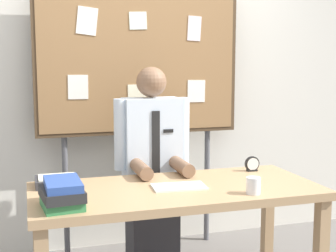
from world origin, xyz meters
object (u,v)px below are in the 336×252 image
at_px(book_stack, 62,194).
at_px(coffee_mug, 253,186).
at_px(desk, 176,201).
at_px(paper_tray, 57,181).
at_px(person, 152,176).
at_px(desk_clock, 252,165).
at_px(open_notebook, 179,187).
at_px(bulletin_board, 139,59).

bearing_deg(book_stack, coffee_mug, -2.87).
relative_size(desk, paper_tray, 6.67).
bearing_deg(person, desk_clock, -26.71).
distance_m(desk, person, 0.56).
bearing_deg(book_stack, open_notebook, 15.52).
distance_m(desk, coffee_mug, 0.48).
bearing_deg(person, paper_tray, -155.13).
height_order(desk, paper_tray, paper_tray).
bearing_deg(book_stack, bulletin_board, 58.94).
bearing_deg(desk_clock, bulletin_board, 132.69).
height_order(desk, coffee_mug, coffee_mug).
relative_size(book_stack, desk_clock, 3.05).
height_order(book_stack, desk_clock, book_stack).
xyz_separation_m(book_stack, desk_clock, (1.32, 0.46, -0.03)).
distance_m(open_notebook, coffee_mug, 0.44).
xyz_separation_m(desk, desk_clock, (0.63, 0.25, 0.14)).
xyz_separation_m(person, coffee_mug, (0.38, -0.83, 0.11)).
bearing_deg(open_notebook, coffee_mug, -34.11).
bearing_deg(coffee_mug, bulletin_board, 107.45).
bearing_deg(bulletin_board, person, -89.98).
xyz_separation_m(bulletin_board, open_notebook, (0.01, -0.95, -0.77)).
height_order(person, coffee_mug, person).
relative_size(desk_clock, coffee_mug, 1.07).
height_order(book_stack, paper_tray, book_stack).
bearing_deg(bulletin_board, paper_tray, -135.06).
distance_m(desk, paper_tray, 0.74).
bearing_deg(desk, desk_clock, 21.37).
height_order(desk, bulletin_board, bulletin_board).
bearing_deg(desk, coffee_mug, -35.43).
bearing_deg(paper_tray, coffee_mug, -25.80).
relative_size(open_notebook, coffee_mug, 3.31).
bearing_deg(bulletin_board, desk_clock, -47.31).
bearing_deg(open_notebook, person, 91.04).
bearing_deg(desk_clock, open_notebook, -156.72).
height_order(desk, open_notebook, open_notebook).
distance_m(desk, open_notebook, 0.10).
relative_size(coffee_mug, paper_tray, 0.37).
height_order(book_stack, open_notebook, book_stack).
height_order(bulletin_board, paper_tray, bulletin_board).
distance_m(book_stack, paper_tray, 0.46).
relative_size(bulletin_board, open_notebook, 6.76).
relative_size(bulletin_board, paper_tray, 8.29).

